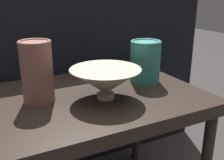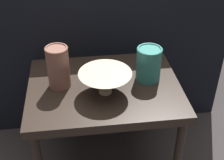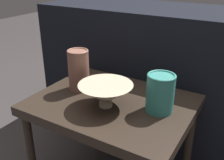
# 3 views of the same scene
# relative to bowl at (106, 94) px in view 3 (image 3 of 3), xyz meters

# --- Properties ---
(table) EXTENTS (0.65, 0.50, 0.48)m
(table) POSITION_rel_bowl_xyz_m (-0.00, 0.05, -0.11)
(table) COLOR #2D231C
(table) RESTS_ON ground_plane
(couch_backdrop) EXTENTS (1.37, 0.50, 0.78)m
(couch_backdrop) POSITION_rel_bowl_xyz_m (-0.00, 0.60, -0.14)
(couch_backdrop) COLOR black
(couch_backdrop) RESTS_ON ground_plane
(bowl) EXTENTS (0.21, 0.21, 0.09)m
(bowl) POSITION_rel_bowl_xyz_m (0.00, 0.00, 0.00)
(bowl) COLOR #C1B293
(bowl) RESTS_ON table
(vase_textured_left) EXTENTS (0.09, 0.09, 0.18)m
(vase_textured_left) POSITION_rel_bowl_xyz_m (-0.19, 0.07, 0.04)
(vase_textured_left) COLOR brown
(vase_textured_left) RESTS_ON table
(vase_colorful_right) EXTENTS (0.11, 0.11, 0.15)m
(vase_colorful_right) POSITION_rel_bowl_xyz_m (0.19, 0.08, 0.02)
(vase_colorful_right) COLOR teal
(vase_colorful_right) RESTS_ON table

